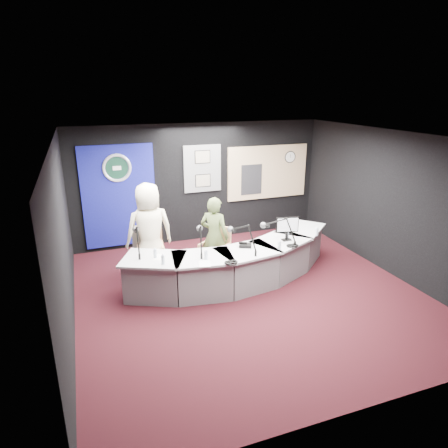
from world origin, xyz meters
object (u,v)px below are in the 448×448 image
object	(u,v)px
armchair_left	(151,250)
person_man	(149,231)
armchair_right	(215,250)
broadcast_desk	(236,263)
person_woman	(214,237)

from	to	relation	value
armchair_left	person_man	world-z (taller)	person_man
armchair_left	armchair_right	distance (m)	1.25
armchair_left	armchair_right	world-z (taller)	armchair_left
armchair_left	broadcast_desk	bearing A→B (deg)	-20.33
person_woman	armchair_right	bearing A→B (deg)	-47.40
armchair_right	person_woman	size ratio (longest dim) A/B	0.63
armchair_left	armchair_right	size ratio (longest dim) A/B	1.06
armchair_left	armchair_right	xyz separation A→B (m)	(1.20, -0.37, -0.03)
armchair_left	person_woman	size ratio (longest dim) A/B	0.67
broadcast_desk	person_woman	world-z (taller)	person_woman
broadcast_desk	armchair_right	xyz separation A→B (m)	(-0.28, 0.44, 0.13)
person_man	person_woman	world-z (taller)	person_man
armchair_left	person_man	size ratio (longest dim) A/B	0.57
armchair_right	person_woman	distance (m)	0.29
person_man	person_woman	size ratio (longest dim) A/B	1.18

